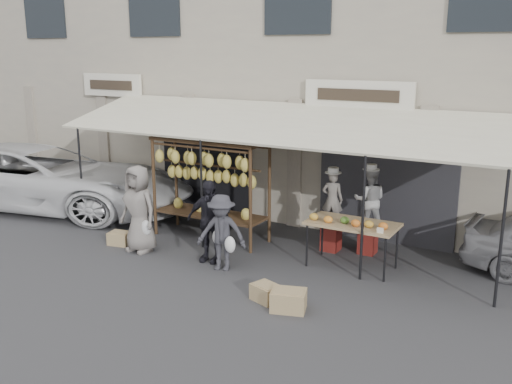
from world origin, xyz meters
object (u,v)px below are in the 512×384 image
crate_near_b (289,300)px  banana_rack (209,169)px  crate_far (120,238)px  vendor_right (370,200)px  van (34,162)px  customer_left (139,209)px  customer_mid (209,221)px  crate_near_a (266,293)px  produce_table (352,225)px  customer_right (222,233)px  vendor_left (332,200)px

crate_near_b → banana_rack: bearing=143.4°
banana_rack → crate_far: banana_rack is taller
vendor_right → van: (-8.86, -0.94, 0.08)m
crate_far → vendor_right: bearing=23.9°
customer_left → crate_near_b: bearing=-9.0°
customer_mid → crate_near_a: size_ratio=3.55×
produce_table → crate_near_a: produce_table is taller
crate_near_a → van: (-8.15, 2.10, 1.08)m
customer_left → crate_far: size_ratio=4.00×
produce_table → customer_mid: 2.75m
customer_right → crate_far: (-2.69, 0.10, -0.60)m
vendor_left → crate_far: size_ratio=2.63×
customer_left → crate_near_a: 3.63m
customer_left → customer_right: (2.04, -0.02, -0.17)m
banana_rack → customer_left: banana_rack is taller
crate_near_b → crate_far: (-4.59, 1.04, -0.03)m
customer_mid → banana_rack: bearing=118.4°
crate_far → van: van is taller
crate_near_a → van: bearing=165.6°
van → customer_mid: bearing=-111.4°
customer_right → crate_near_a: size_ratio=3.16×
vendor_left → customer_left: bearing=19.3°
vendor_right → crate_far: vendor_right is taller
customer_left → crate_near_a: bearing=-8.8°
banana_rack → vendor_right: (3.35, 0.84, -0.44)m
vendor_left → crate_near_b: 3.15m
vendor_right → customer_left: size_ratio=0.73×
crate_far → van: size_ratio=0.08×
vendor_left → vendor_right: vendor_right is taller
produce_table → crate_far: (-4.79, -1.19, -0.73)m
crate_near_a → crate_near_b: 0.50m
vendor_left → customer_left: (-3.43, -2.01, -0.19)m
produce_table → vendor_right: bearing=89.1°
customer_right → vendor_right: bearing=29.8°
vendor_left → crate_far: 4.61m
customer_mid → crate_near_a: bearing=-36.0°
vendor_right → crate_near_b: bearing=66.4°
crate_near_b → van: size_ratio=0.09×
vendor_left → customer_mid: vendor_left is taller
customer_mid → customer_right: (0.45, -0.26, -0.09)m
customer_right → crate_far: customer_right is taller
vendor_right → crate_near_a: (-0.70, -3.04, -0.99)m
customer_mid → crate_near_a: customer_mid is taller
customer_mid → crate_far: bearing=177.7°
vendor_left → van: (-8.13, -0.74, 0.12)m
customer_left → crate_far: (-0.65, 0.08, -0.77)m
crate_near_a → customer_left: bearing=166.5°
banana_rack → crate_near_a: 3.73m
customer_mid → van: van is taller
banana_rack → produce_table: size_ratio=1.53×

